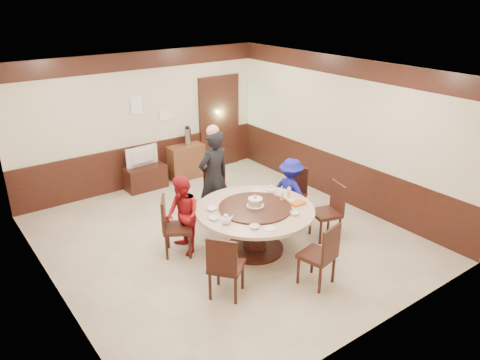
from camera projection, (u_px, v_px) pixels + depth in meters
room at (224, 179)px, 7.60m from camera, size 6.00×6.04×2.84m
banquet_table at (255, 221)px, 7.42m from camera, size 1.88×1.88×0.78m
chair_0 at (292, 203)px, 8.56m from camera, size 0.57×0.56×0.97m
chair_1 at (218, 203)px, 8.57m from camera, size 0.53×0.54×0.97m
chair_2 at (177, 236)px, 7.42m from camera, size 0.61×0.60×0.97m
chair_3 at (226, 276)px, 6.40m from camera, size 0.62×0.62×0.97m
chair_4 at (318, 265)px, 6.65m from camera, size 0.52×0.53×0.97m
chair_5 at (326, 221)px, 7.91m from camera, size 0.55×0.54×0.97m
person_standing at (214, 178)px, 8.22m from camera, size 0.67×0.47×1.73m
person_red at (183, 216)px, 7.33m from camera, size 0.56×0.68×1.29m
person_blue at (291, 191)px, 8.31m from camera, size 0.59×0.85×1.21m
birthday_cake at (255, 202)px, 7.34m from camera, size 0.28×0.28×0.19m
teapot_left at (226, 220)px, 6.84m from camera, size 0.17×0.15×0.13m
teapot_right at (271, 191)px, 7.83m from camera, size 0.17×0.15×0.13m
bowl_0 at (212, 209)px, 7.28m from camera, size 0.16×0.16×0.04m
bowl_1 at (295, 213)px, 7.13m from camera, size 0.15×0.15×0.05m
bowl_2 at (255, 227)px, 6.74m from camera, size 0.15×0.15×0.04m
bowl_3 at (292, 201)px, 7.54m from camera, size 0.14×0.14×0.04m
bowl_4 at (214, 218)px, 6.98m from camera, size 0.14×0.14×0.03m
saucer_near at (269, 228)px, 6.72m from camera, size 0.18×0.18×0.01m
saucer_far at (258, 191)px, 7.96m from camera, size 0.18×0.18×0.01m
shrimp_platter at (298, 204)px, 7.42m from camera, size 0.30×0.20×0.06m
bottle_0 at (282, 197)px, 7.55m from camera, size 0.06×0.06×0.16m
bottle_1 at (289, 193)px, 7.71m from camera, size 0.06×0.06×0.16m
tv_stand at (145, 177)px, 9.88m from camera, size 0.85×0.45×0.50m
television at (144, 157)px, 9.70m from camera, size 0.73×0.15×0.42m
side_cabinet at (186, 161)px, 10.41m from camera, size 0.80×0.40×0.75m
thermos at (188, 137)px, 10.23m from camera, size 0.15×0.15×0.38m
notice_left at (137, 105)px, 9.48m from camera, size 0.25×0.00×0.35m
notice_right at (166, 115)px, 9.95m from camera, size 0.30×0.00×0.22m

